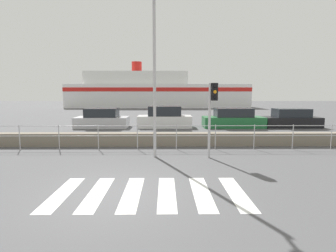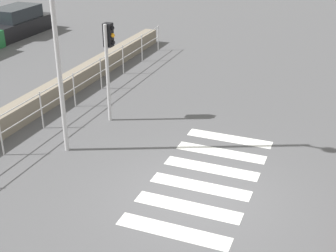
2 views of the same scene
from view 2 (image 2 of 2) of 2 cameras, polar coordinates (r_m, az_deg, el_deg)
ground_plane at (r=10.77m, az=3.29°, el=-8.49°), size 160.00×160.00×0.00m
crosswalk at (r=11.47m, az=4.66°, el=-6.22°), size 4.95×2.40×0.01m
harbor_fence at (r=12.83m, az=-19.82°, el=-0.37°), size 21.49×0.04×1.15m
traffic_light_far at (r=13.86m, az=-7.28°, el=9.10°), size 0.34×0.32×2.96m
streetlamp at (r=11.59m, az=-13.20°, el=14.26°), size 0.32×1.03×6.34m
parked_car_black at (r=25.59m, az=-17.93°, el=11.88°), size 4.14×1.72×1.41m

